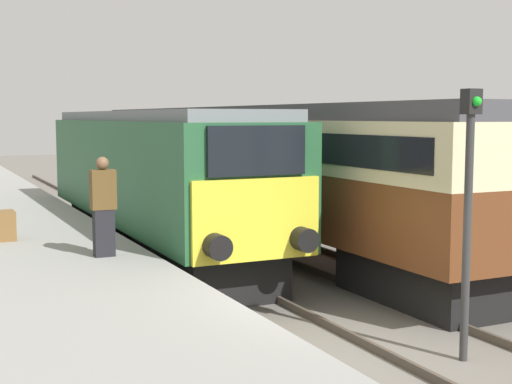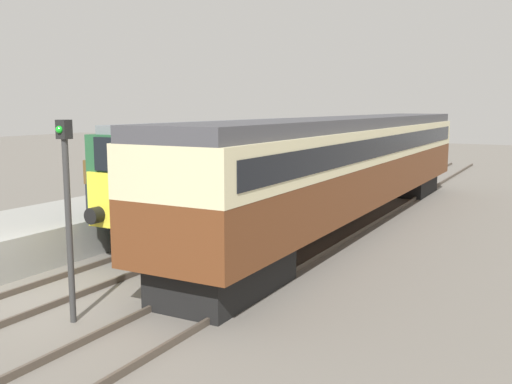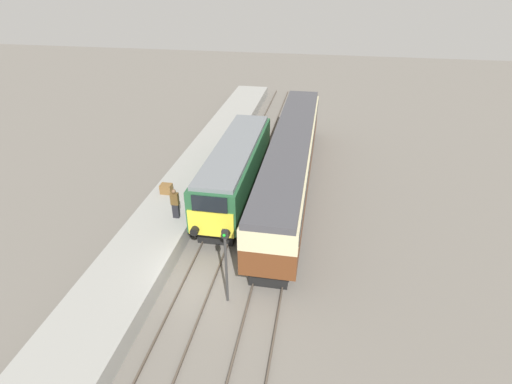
{
  "view_description": "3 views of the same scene",
  "coord_description": "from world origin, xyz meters",
  "px_view_note": "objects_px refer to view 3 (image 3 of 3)",
  "views": [
    {
      "loc": [
        -5.42,
        -8.55,
        3.57
      ],
      "look_at": [
        0.0,
        2.82,
        2.23
      ],
      "focal_mm": 50.0,
      "sensor_mm": 36.0,
      "label": 1
    },
    {
      "loc": [
        10.0,
        -8.39,
        4.2
      ],
      "look_at": [
        1.7,
        6.82,
        1.6
      ],
      "focal_mm": 40.0,
      "sensor_mm": 36.0,
      "label": 2
    },
    {
      "loc": [
        5.38,
        -13.92,
        13.53
      ],
      "look_at": [
        1.7,
        6.82,
        1.6
      ],
      "focal_mm": 28.0,
      "sensor_mm": 36.0,
      "label": 3
    }
  ],
  "objects_px": {
    "locomotive": "(236,169)",
    "passenger_carriage": "(291,156)",
    "luggage_crate": "(166,189)",
    "person_on_platform": "(175,204)",
    "signal_post": "(226,261)"
  },
  "relations": [
    {
      "from": "luggage_crate",
      "to": "signal_post",
      "type": "bearing_deg",
      "value": -52.29
    },
    {
      "from": "luggage_crate",
      "to": "locomotive",
      "type": "bearing_deg",
      "value": 28.33
    },
    {
      "from": "locomotive",
      "to": "person_on_platform",
      "type": "relative_size",
      "value": 6.95
    },
    {
      "from": "locomotive",
      "to": "passenger_carriage",
      "type": "relative_size",
      "value": 0.58
    },
    {
      "from": "locomotive",
      "to": "passenger_carriage",
      "type": "height_order",
      "value": "passenger_carriage"
    },
    {
      "from": "luggage_crate",
      "to": "person_on_platform",
      "type": "bearing_deg",
      "value": -58.3
    },
    {
      "from": "passenger_carriage",
      "to": "luggage_crate",
      "type": "xyz_separation_m",
      "value": [
        -7.42,
        -4.14,
        -1.01
      ]
    },
    {
      "from": "locomotive",
      "to": "person_on_platform",
      "type": "height_order",
      "value": "locomotive"
    },
    {
      "from": "locomotive",
      "to": "luggage_crate",
      "type": "bearing_deg",
      "value": -151.67
    },
    {
      "from": "locomotive",
      "to": "luggage_crate",
      "type": "height_order",
      "value": "locomotive"
    },
    {
      "from": "person_on_platform",
      "to": "locomotive",
      "type": "bearing_deg",
      "value": 62.83
    },
    {
      "from": "locomotive",
      "to": "person_on_platform",
      "type": "distance_m",
      "value": 5.32
    },
    {
      "from": "signal_post",
      "to": "locomotive",
      "type": "bearing_deg",
      "value": 100.09
    },
    {
      "from": "person_on_platform",
      "to": "signal_post",
      "type": "xyz_separation_m",
      "value": [
        4.13,
        -4.83,
        0.4
      ]
    },
    {
      "from": "passenger_carriage",
      "to": "signal_post",
      "type": "relative_size",
      "value": 5.44
    }
  ]
}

